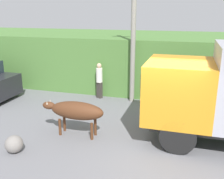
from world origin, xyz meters
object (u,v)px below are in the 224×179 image
Objects in this scene: brown_cow at (76,111)px; utility_pole at (133,35)px; pedestrian_on_hill at (99,79)px; roadside_rock at (14,144)px.

utility_pole is (1.00, 3.83, 2.09)m from brown_cow.
brown_cow is 3.86m from pedestrian_on_hill.
brown_cow is 0.38× the size of utility_pole.
brown_cow is 2.05m from roadside_rock.
pedestrian_on_hill is at bearing -179.71° from utility_pole.
roadside_rock is at bearing -139.69° from brown_cow.
utility_pole is (1.53, 0.01, 2.01)m from pedestrian_on_hill.
brown_cow is 4.11× the size of roadside_rock.
utility_pole is 6.39m from roadside_rock.
pedestrian_on_hill is at bearing 87.47° from brown_cow.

